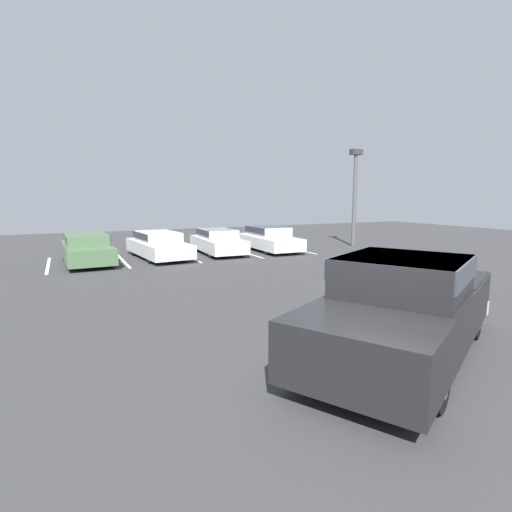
{
  "coord_description": "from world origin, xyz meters",
  "views": [
    {
      "loc": [
        -4.4,
        -4.57,
        2.84
      ],
      "look_at": [
        0.95,
        6.48,
        1.0
      ],
      "focal_mm": 28.0,
      "sensor_mm": 36.0,
      "label": 1
    }
  ],
  "objects_px": {
    "parked_sedan_a": "(87,248)",
    "parked_sedan_b": "(158,244)",
    "light_post": "(355,189)",
    "parked_sedan_d": "(269,238)",
    "wheel_stop_curb": "(180,248)",
    "pickup_truck": "(406,305)",
    "parked_sedan_c": "(218,241)"
  },
  "relations": [
    {
      "from": "light_post",
      "to": "parked_sedan_d",
      "type": "bearing_deg",
      "value": 175.74
    },
    {
      "from": "parked_sedan_a",
      "to": "pickup_truck",
      "type": "bearing_deg",
      "value": 16.64
    },
    {
      "from": "light_post",
      "to": "wheel_stop_curb",
      "type": "bearing_deg",
      "value": 162.9
    },
    {
      "from": "parked_sedan_d",
      "to": "wheel_stop_curb",
      "type": "xyz_separation_m",
      "value": [
        -4.1,
        2.5,
        -0.6
      ]
    },
    {
      "from": "parked_sedan_a",
      "to": "wheel_stop_curb",
      "type": "relative_size",
      "value": 2.47
    },
    {
      "from": "parked_sedan_d",
      "to": "wheel_stop_curb",
      "type": "bearing_deg",
      "value": -120.47
    },
    {
      "from": "parked_sedan_c",
      "to": "wheel_stop_curb",
      "type": "distance_m",
      "value": 2.8
    },
    {
      "from": "pickup_truck",
      "to": "parked_sedan_c",
      "type": "bearing_deg",
      "value": 55.3
    },
    {
      "from": "parked_sedan_d",
      "to": "wheel_stop_curb",
      "type": "distance_m",
      "value": 4.84
    },
    {
      "from": "wheel_stop_curb",
      "to": "parked_sedan_c",
      "type": "bearing_deg",
      "value": -62.53
    },
    {
      "from": "pickup_truck",
      "to": "parked_sedan_a",
      "type": "relative_size",
      "value": 1.32
    },
    {
      "from": "parked_sedan_d",
      "to": "parked_sedan_c",
      "type": "bearing_deg",
      "value": -90.44
    },
    {
      "from": "parked_sedan_a",
      "to": "parked_sedan_d",
      "type": "height_order",
      "value": "parked_sedan_d"
    },
    {
      "from": "light_post",
      "to": "parked_sedan_a",
      "type": "bearing_deg",
      "value": 179.43
    },
    {
      "from": "parked_sedan_a",
      "to": "parked_sedan_c",
      "type": "xyz_separation_m",
      "value": [
        6.05,
        0.32,
        -0.02
      ]
    },
    {
      "from": "parked_sedan_c",
      "to": "wheel_stop_curb",
      "type": "xyz_separation_m",
      "value": [
        -1.27,
        2.44,
        -0.58
      ]
    },
    {
      "from": "parked_sedan_c",
      "to": "parked_sedan_d",
      "type": "xyz_separation_m",
      "value": [
        2.84,
        -0.07,
        0.02
      ]
    },
    {
      "from": "parked_sedan_d",
      "to": "light_post",
      "type": "xyz_separation_m",
      "value": [
        5.3,
        -0.39,
        2.56
      ]
    },
    {
      "from": "parked_sedan_d",
      "to": "light_post",
      "type": "height_order",
      "value": "light_post"
    },
    {
      "from": "parked_sedan_a",
      "to": "parked_sedan_d",
      "type": "relative_size",
      "value": 0.98
    },
    {
      "from": "parked_sedan_a",
      "to": "parked_sedan_b",
      "type": "bearing_deg",
      "value": 92.08
    },
    {
      "from": "parked_sedan_b",
      "to": "wheel_stop_curb",
      "type": "distance_m",
      "value": 3.09
    },
    {
      "from": "parked_sedan_a",
      "to": "wheel_stop_curb",
      "type": "height_order",
      "value": "parked_sedan_a"
    },
    {
      "from": "pickup_truck",
      "to": "parked_sedan_b",
      "type": "bearing_deg",
      "value": 67.81
    },
    {
      "from": "parked_sedan_b",
      "to": "wheel_stop_curb",
      "type": "xyz_separation_m",
      "value": [
        1.71,
        2.51,
        -0.58
      ]
    },
    {
      "from": "pickup_truck",
      "to": "parked_sedan_b",
      "type": "xyz_separation_m",
      "value": [
        -1.5,
        13.51,
        -0.26
      ]
    },
    {
      "from": "wheel_stop_curb",
      "to": "pickup_truck",
      "type": "bearing_deg",
      "value": -90.74
    },
    {
      "from": "parked_sedan_a",
      "to": "light_post",
      "type": "relative_size",
      "value": 0.84
    },
    {
      "from": "parked_sedan_b",
      "to": "parked_sedan_c",
      "type": "bearing_deg",
      "value": 85.94
    },
    {
      "from": "parked_sedan_a",
      "to": "light_post",
      "type": "bearing_deg",
      "value": 87.04
    },
    {
      "from": "pickup_truck",
      "to": "parked_sedan_c",
      "type": "distance_m",
      "value": 13.67
    },
    {
      "from": "parked_sedan_a",
      "to": "parked_sedan_b",
      "type": "xyz_separation_m",
      "value": [
        3.08,
        0.24,
        -0.02
      ]
    }
  ]
}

